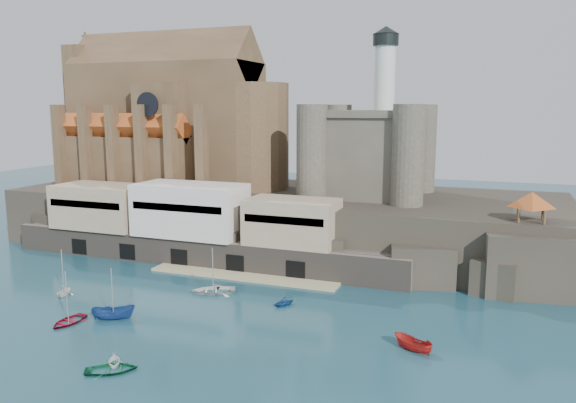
% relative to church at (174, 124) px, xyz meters
% --- Properties ---
extents(ground, '(300.00, 300.00, 0.00)m').
position_rel_church_xyz_m(ground, '(24.13, -41.85, -22.13)').
color(ground, '#17404E').
rests_on(ground, ground).
extents(promontory, '(100.00, 36.00, 10.00)m').
position_rel_church_xyz_m(promontory, '(23.94, -2.48, -17.20)').
color(promontory, black).
rests_on(promontory, ground).
extents(quay, '(70.00, 12.00, 13.05)m').
position_rel_church_xyz_m(quay, '(13.94, -18.78, -16.06)').
color(quay, '#635A4F').
rests_on(quay, ground).
extents(church, '(47.00, 25.93, 30.51)m').
position_rel_church_xyz_m(church, '(0.00, 0.00, 0.00)').
color(church, '#513B25').
rests_on(church, promontory).
extents(castle_keep, '(21.20, 21.20, 29.30)m').
position_rel_church_xyz_m(castle_keep, '(40.21, -0.78, -3.81)').
color(castle_keep, '#4C473B').
rests_on(castle_keep, promontory).
extents(rock_outcrop, '(14.50, 10.50, 8.70)m').
position_rel_church_xyz_m(rock_outcrop, '(66.13, -16.01, -18.11)').
color(rock_outcrop, black).
rests_on(rock_outcrop, ground).
extents(pavilion, '(6.40, 6.40, 5.40)m').
position_rel_church_xyz_m(pavilion, '(66.13, -15.85, -9.40)').
color(pavilion, '#513B25').
rests_on(pavilion, rock_outcrop).
extents(boat_0, '(3.60, 1.19, 4.98)m').
position_rel_church_xyz_m(boat_0, '(14.39, -47.86, -22.13)').
color(boat_0, maroon).
rests_on(boat_0, ground).
extents(boat_1, '(2.89, 2.69, 2.87)m').
position_rel_church_xyz_m(boat_1, '(26.54, -55.08, -22.13)').
color(boat_1, white).
rests_on(boat_1, ground).
extents(boat_2, '(2.68, 2.66, 5.25)m').
position_rel_church_xyz_m(boat_2, '(18.64, -44.91, -22.13)').
color(boat_2, navy).
rests_on(boat_2, ground).
extents(boat_3, '(2.78, 3.63, 5.06)m').
position_rel_church_xyz_m(boat_3, '(27.27, -56.37, -22.13)').
color(boat_3, '#0F623A').
rests_on(boat_3, ground).
extents(boat_4, '(3.19, 2.31, 3.36)m').
position_rel_church_xyz_m(boat_4, '(6.56, -39.90, -22.13)').
color(boat_4, white).
rests_on(boat_4, ground).
extents(boat_5, '(2.32, 2.30, 4.59)m').
position_rel_church_xyz_m(boat_5, '(54.13, -41.07, -22.13)').
color(boat_5, '#B4201B').
rests_on(boat_5, ground).
extents(boat_6, '(3.19, 4.57, 6.26)m').
position_rel_church_xyz_m(boat_6, '(25.31, -31.77, -22.13)').
color(boat_6, white).
rests_on(boat_6, ground).
extents(boat_7, '(3.02, 2.75, 2.99)m').
position_rel_church_xyz_m(boat_7, '(36.38, -33.20, -22.13)').
color(boat_7, navy).
rests_on(boat_7, ground).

